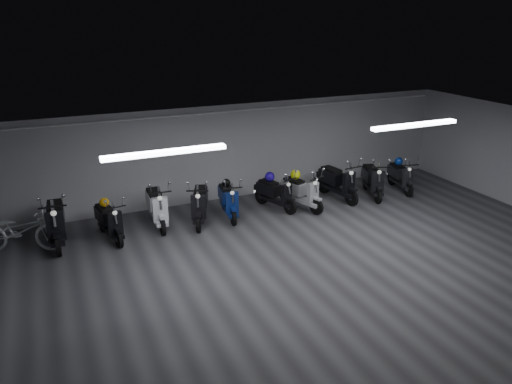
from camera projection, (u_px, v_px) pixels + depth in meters
name	position (u px, v px, depth m)	size (l,w,h in m)	color
floor	(322.00, 272.00, 10.52)	(14.00, 10.00, 0.01)	#3B3B3E
ceiling	(328.00, 145.00, 9.55)	(14.00, 10.00, 0.01)	slate
back_wall	(236.00, 152.00, 14.34)	(14.00, 0.01, 2.80)	#A8A8AB
fluor_strip_left	(165.00, 152.00, 9.30)	(2.40, 0.18, 0.08)	white
fluor_strip_right	(415.00, 125.00, 11.56)	(2.40, 0.18, 0.08)	white
conduit	(236.00, 111.00, 13.84)	(0.05, 0.05, 13.60)	white
scooter_0	(55.00, 215.00, 11.53)	(0.66, 1.99, 1.48)	black
scooter_1	(109.00, 215.00, 11.81)	(0.56, 1.69, 1.26)	black
scooter_2	(156.00, 201.00, 12.55)	(0.63, 1.88, 1.40)	white
scooter_3	(200.00, 198.00, 12.76)	(0.61, 1.83, 1.37)	black
scooter_4	(228.00, 195.00, 13.11)	(0.57, 1.71, 1.27)	navy
scooter_5	(276.00, 188.00, 13.66)	(0.56, 1.67, 1.24)	black
scooter_6	(301.00, 187.00, 13.68)	(0.58, 1.75, 1.30)	silver
scooter_7	(338.00, 176.00, 14.36)	(0.63, 1.90, 1.41)	black
scooter_8	(373.00, 175.00, 14.61)	(0.61, 1.82, 1.35)	black
scooter_9	(401.00, 172.00, 15.09)	(0.55, 1.65, 1.23)	black
bicycle	(19.00, 226.00, 11.23)	(0.69, 1.96, 1.27)	white
helmet_0	(270.00, 177.00, 13.71)	(0.28, 0.28, 0.28)	#250EA0
helmet_1	(399.00, 161.00, 15.20)	(0.25, 0.25, 0.25)	#0D3397
helmet_2	(226.00, 183.00, 13.23)	(0.23, 0.23, 0.23)	black
helmet_3	(295.00, 175.00, 13.74)	(0.29, 0.29, 0.29)	#DFF00E
helmet_4	(104.00, 202.00, 11.90)	(0.23, 0.23, 0.23)	#EBA00D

